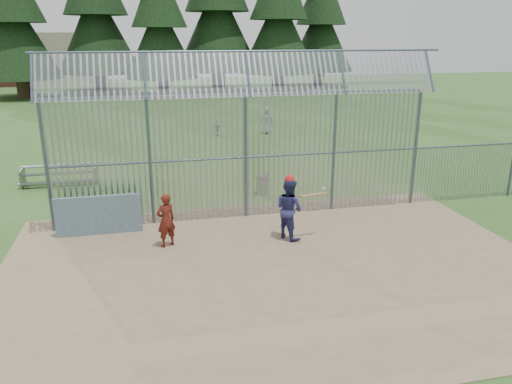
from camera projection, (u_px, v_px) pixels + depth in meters
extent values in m
plane|color=#2D511E|center=(273.00, 260.00, 13.29)|extent=(120.00, 120.00, 0.00)
cube|color=#756047|center=(278.00, 268.00, 12.82)|extent=(14.00, 10.00, 0.02)
cube|color=#38566B|center=(99.00, 215.00, 14.83)|extent=(2.50, 0.12, 1.20)
imported|color=navy|center=(289.00, 209.00, 14.48)|extent=(1.01, 1.09, 1.80)
imported|color=maroon|center=(166.00, 220.00, 13.94)|extent=(0.67, 0.57, 1.55)
imported|color=slate|center=(267.00, 120.00, 30.03)|extent=(0.80, 0.53, 1.62)
imported|color=slate|center=(217.00, 129.00, 29.43)|extent=(0.54, 0.52, 0.90)
sphere|color=red|center=(290.00, 180.00, 14.22)|extent=(0.29, 0.29, 0.29)
cylinder|color=#AA7F4C|center=(314.00, 195.00, 14.36)|extent=(0.85, 0.22, 0.07)
sphere|color=#AA7F4C|center=(300.00, 196.00, 14.27)|extent=(0.09, 0.09, 0.09)
sphere|color=white|center=(324.00, 188.00, 14.28)|extent=(0.09, 0.09, 0.09)
cylinder|color=#999CA1|center=(263.00, 185.00, 18.74)|extent=(0.52, 0.52, 0.70)
cylinder|color=#9EA0A5|center=(263.00, 176.00, 18.63)|extent=(0.56, 0.56, 0.05)
sphere|color=#9EA0A5|center=(263.00, 174.00, 18.61)|extent=(0.10, 0.10, 0.10)
cube|color=slate|center=(59.00, 182.00, 19.68)|extent=(3.00, 0.25, 0.05)
cube|color=slate|center=(60.00, 173.00, 19.93)|extent=(3.00, 0.25, 0.05)
cube|color=slate|center=(60.00, 165.00, 20.18)|extent=(3.00, 0.25, 0.05)
cube|color=slate|center=(23.00, 178.00, 19.66)|extent=(0.06, 0.90, 0.70)
cube|color=slate|center=(96.00, 174.00, 20.25)|extent=(0.06, 0.90, 0.70)
cylinder|color=#47566B|center=(46.00, 168.00, 14.68)|extent=(0.10, 0.10, 4.00)
cylinder|color=#47566B|center=(150.00, 162.00, 15.31)|extent=(0.10, 0.10, 4.00)
cylinder|color=#47566B|center=(246.00, 157.00, 15.94)|extent=(0.10, 0.10, 4.00)
cylinder|color=#47566B|center=(334.00, 153.00, 16.58)|extent=(0.10, 0.10, 4.00)
cylinder|color=#47566B|center=(416.00, 148.00, 17.21)|extent=(0.10, 0.10, 4.00)
cylinder|color=#47566B|center=(245.00, 94.00, 15.34)|extent=(12.00, 0.07, 0.07)
cylinder|color=#47566B|center=(246.00, 157.00, 15.94)|extent=(12.00, 0.06, 0.06)
cube|color=gray|center=(246.00, 157.00, 15.94)|extent=(12.00, 0.02, 4.00)
cube|color=gray|center=(248.00, 73.00, 14.80)|extent=(12.00, 0.77, 1.31)
cylinder|color=#47566B|center=(413.00, 176.00, 17.51)|extent=(0.08, 0.08, 2.00)
cylinder|color=#47566B|center=(511.00, 170.00, 18.36)|extent=(0.08, 0.08, 2.00)
cube|color=gray|center=(511.00, 170.00, 18.36)|extent=(8.00, 0.02, 2.00)
cylinder|color=#332319|center=(23.00, 81.00, 47.06)|extent=(1.19, 1.19, 3.06)
cylinder|color=#332319|center=(102.00, 76.00, 51.28)|extent=(1.33, 1.33, 3.42)
cylinder|color=#332319|center=(163.00, 81.00, 48.91)|extent=(1.12, 1.12, 2.88)
cylinder|color=#332319|center=(218.00, 74.00, 52.86)|extent=(1.40, 1.40, 3.60)
cylinder|color=#332319|center=(278.00, 76.00, 52.32)|extent=(1.26, 1.26, 3.24)
cylinder|color=#332319|center=(319.00, 73.00, 57.33)|extent=(1.19, 1.19, 3.06)
cube|color=#B2A58C|center=(68.00, 57.00, 63.78)|extent=(8.00, 7.00, 6.00)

